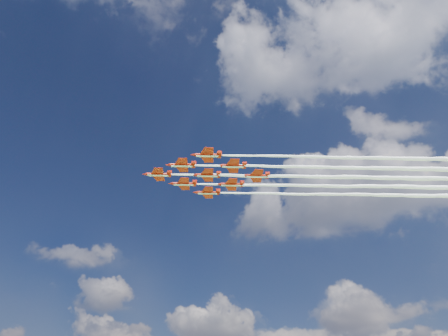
# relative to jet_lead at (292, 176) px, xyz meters

# --- Properties ---
(jet_lead) EXTENTS (94.75, 57.64, 2.77)m
(jet_lead) POSITION_rel_jet_lead_xyz_m (0.00, 0.00, 0.00)
(jet_lead) COLOR #A91809
(jet_row2_port) EXTENTS (94.75, 57.64, 2.77)m
(jet_row2_port) POSITION_rel_jet_lead_xyz_m (11.44, -1.11, 0.00)
(jet_row2_port) COLOR #A91809
(jet_row2_starb) EXTENTS (94.75, 57.64, 2.77)m
(jet_row2_starb) POSITION_rel_jet_lead_xyz_m (4.58, 10.54, 0.00)
(jet_row2_starb) COLOR #A91809
(jet_row3_port) EXTENTS (94.75, 57.64, 2.77)m
(jet_row3_port) POSITION_rel_jet_lead_xyz_m (22.88, -2.21, 0.00)
(jet_row3_port) COLOR #A91809
(jet_row3_centre) EXTENTS (94.75, 57.64, 2.77)m
(jet_row3_centre) POSITION_rel_jet_lead_xyz_m (16.02, 9.43, 0.00)
(jet_row3_centre) COLOR #A91809
(jet_row3_starb) EXTENTS (94.75, 57.64, 2.77)m
(jet_row3_starb) POSITION_rel_jet_lead_xyz_m (9.17, 21.08, 0.00)
(jet_row3_starb) COLOR #A91809
(jet_row4_port) EXTENTS (94.75, 57.64, 2.77)m
(jet_row4_port) POSITION_rel_jet_lead_xyz_m (27.46, 8.33, 0.00)
(jet_row4_port) COLOR #A91809
(jet_row4_starb) EXTENTS (94.75, 57.64, 2.77)m
(jet_row4_starb) POSITION_rel_jet_lead_xyz_m (20.61, 19.97, 0.00)
(jet_row4_starb) COLOR #A91809
(jet_tail) EXTENTS (94.75, 57.64, 2.77)m
(jet_tail) POSITION_rel_jet_lead_xyz_m (32.05, 18.87, 0.00)
(jet_tail) COLOR #A91809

